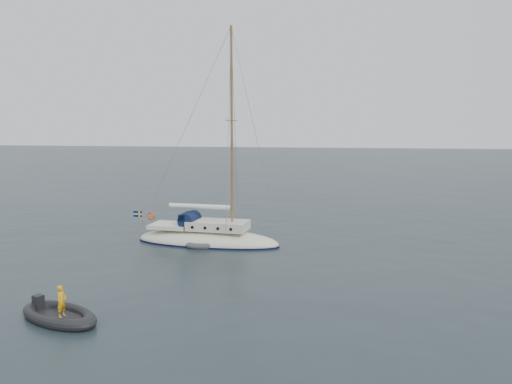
# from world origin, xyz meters

# --- Properties ---
(ground) EXTENTS (300.00, 300.00, 0.00)m
(ground) POSITION_xyz_m (0.00, 0.00, 0.00)
(ground) COLOR black
(ground) RESTS_ON ground
(sailboat) EXTENTS (9.11, 2.73, 12.98)m
(sailboat) POSITION_xyz_m (-2.98, 2.69, 0.98)
(sailboat) COLOR beige
(sailboat) RESTS_ON ground
(dinghy) EXTENTS (2.46, 1.11, 0.35)m
(dinghy) POSITION_xyz_m (-2.74, 1.81, 0.15)
(dinghy) COLOR #48474C
(dinghy) RESTS_ON ground
(rib) EXTENTS (3.57, 1.62, 1.33)m
(rib) POSITION_xyz_m (-4.77, -9.72, 0.21)
(rib) COLOR black
(rib) RESTS_ON ground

